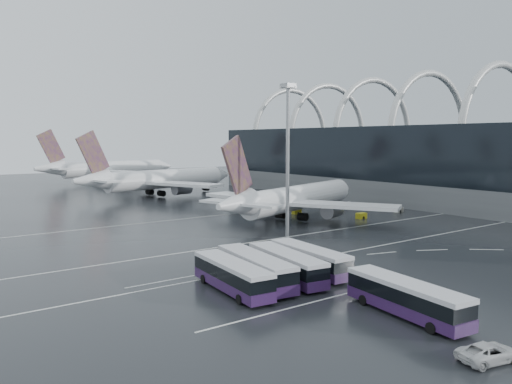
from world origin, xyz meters
TOP-DOWN VIEW (x-y plane):
  - ground at (0.00, 0.00)m, footprint 420.00×420.00m
  - terminal at (61.56, 19.84)m, footprint 42.00×160.00m
  - lane_marking_near at (0.00, -2.00)m, footprint 120.00×0.25m
  - lane_marking_mid at (0.00, 12.00)m, footprint 120.00×0.25m
  - lane_marking_far at (0.00, 40.00)m, footprint 120.00×0.25m
  - bus_bay_line_south at (-24.00, -16.00)m, footprint 28.00×0.25m
  - bus_bay_line_north at (-24.00, 0.00)m, footprint 28.00×0.25m
  - airliner_main at (8.57, 25.45)m, footprint 49.95×43.31m
  - airliner_gate_b at (4.85, 82.52)m, footprint 54.69×48.49m
  - airliner_gate_c at (9.27, 138.31)m, footprint 57.19×52.31m
  - bus_row_near_a at (-28.86, -8.01)m, footprint 4.27×13.63m
  - bus_row_near_b at (-25.22, -7.36)m, footprint 4.88×14.14m
  - bus_row_near_c at (-21.14, -8.00)m, footprint 4.96×13.80m
  - bus_row_near_d at (-16.90, -7.38)m, footprint 4.04×13.33m
  - bus_row_far_c at (-19.84, -24.09)m, footprint 4.60×13.69m
  - van_curve_a at (-22.96, -33.94)m, footprint 5.51×3.48m
  - floodlight_mast at (-3.99, 12.47)m, footprint 1.98×1.98m
  - gse_cart_belly_a at (21.01, 18.16)m, footprint 2.23×1.32m
  - gse_cart_belly_b at (21.15, 26.96)m, footprint 2.45×1.45m
  - gse_cart_belly_d at (34.94, 19.53)m, footprint 2.20×1.30m
  - gse_cart_belly_e at (14.30, 31.19)m, footprint 1.97×1.16m

SIDE VIEW (x-z plane):
  - ground at x=0.00m, z-range 0.00..0.00m
  - lane_marking_near at x=0.00m, z-range 0.00..0.01m
  - lane_marking_mid at x=0.00m, z-range 0.00..0.01m
  - lane_marking_far at x=0.00m, z-range 0.00..0.01m
  - bus_bay_line_south at x=-24.00m, z-range 0.00..0.01m
  - bus_bay_line_north at x=-24.00m, z-range 0.00..0.01m
  - gse_cart_belly_e at x=14.30m, z-range 0.00..1.07m
  - gse_cart_belly_d at x=34.94m, z-range 0.00..1.20m
  - gse_cart_belly_a at x=21.01m, z-range 0.00..1.22m
  - gse_cart_belly_b at x=21.15m, z-range 0.00..1.34m
  - van_curve_a at x=-22.96m, z-range 0.00..1.42m
  - bus_row_near_d at x=-16.90m, z-range 0.16..3.39m
  - bus_row_near_a at x=-28.86m, z-range 0.16..3.46m
  - bus_row_far_c at x=-19.84m, z-range 0.16..3.47m
  - bus_row_near_c at x=-21.14m, z-range 0.16..3.49m
  - bus_row_near_b at x=-25.22m, z-range 0.17..3.58m
  - airliner_main at x=8.57m, z-range -4.33..13.03m
  - airliner_gate_b at x=4.85m, z-range -4.76..14.29m
  - airliner_gate_c at x=9.27m, z-range -5.09..15.28m
  - terminal at x=61.56m, z-range -6.58..28.32m
  - floodlight_mast at x=-3.99m, z-range 3.34..29.23m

